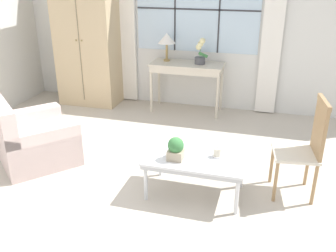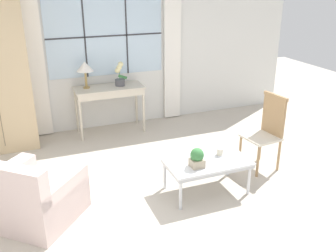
{
  "view_description": "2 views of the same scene",
  "coord_description": "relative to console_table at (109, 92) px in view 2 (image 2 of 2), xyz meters",
  "views": [
    {
      "loc": [
        1.23,
        -3.1,
        2.26
      ],
      "look_at": [
        0.25,
        0.39,
        0.7
      ],
      "focal_mm": 40.0,
      "sensor_mm": 36.0,
      "label": 1
    },
    {
      "loc": [
        -1.4,
        -3.4,
        2.56
      ],
      "look_at": [
        0.11,
        0.4,
        0.92
      ],
      "focal_mm": 40.0,
      "sensor_mm": 36.0,
      "label": 2
    }
  ],
  "objects": [
    {
      "name": "ground_plane",
      "position": [
        0.07,
        -2.68,
        -0.72
      ],
      "size": [
        14.0,
        14.0,
        0.0
      ],
      "primitive_type": "plane",
      "color": "#BCB2A3"
    },
    {
      "name": "wall_back_windowed",
      "position": [
        0.07,
        0.34,
        0.67
      ],
      "size": [
        7.2,
        0.14,
        2.8
      ],
      "color": "silver",
      "rests_on": "ground_plane"
    },
    {
      "name": "console_table",
      "position": [
        0.0,
        0.0,
        0.0
      ],
      "size": [
        1.17,
        0.51,
        0.81
      ],
      "color": "beige",
      "rests_on": "ground_plane"
    },
    {
      "name": "table_lamp",
      "position": [
        -0.36,
        0.07,
        0.45
      ],
      "size": [
        0.28,
        0.28,
        0.45
      ],
      "color": "#9E7F47",
      "rests_on": "console_table"
    },
    {
      "name": "potted_orchid",
      "position": [
        0.2,
        0.02,
        0.26
      ],
      "size": [
        0.21,
        0.17,
        0.41
      ],
      "color": "#4C4C51",
      "rests_on": "console_table"
    },
    {
      "name": "armchair_upholstered",
      "position": [
        -1.43,
        -2.22,
        -0.45
      ],
      "size": [
        1.26,
        1.25,
        0.83
      ],
      "color": "beige",
      "rests_on": "ground_plane"
    },
    {
      "name": "side_chair_wooden",
      "position": [
        1.74,
        -2.1,
        -0.12
      ],
      "size": [
        0.49,
        0.49,
        1.07
      ],
      "color": "beige",
      "rests_on": "ground_plane"
    },
    {
      "name": "coffee_table",
      "position": [
        0.66,
        -2.4,
        -0.33
      ],
      "size": [
        1.03,
        0.61,
        0.44
      ],
      "color": "silver",
      "rests_on": "ground_plane"
    },
    {
      "name": "potted_plant_small",
      "position": [
        0.47,
        -2.5,
        -0.17
      ],
      "size": [
        0.17,
        0.17,
        0.24
      ],
      "color": "tan",
      "rests_on": "coffee_table"
    },
    {
      "name": "pillar_candle",
      "position": [
        0.87,
        -2.34,
        -0.24
      ],
      "size": [
        0.11,
        0.11,
        0.11
      ],
      "color": "silver",
      "rests_on": "coffee_table"
    }
  ]
}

